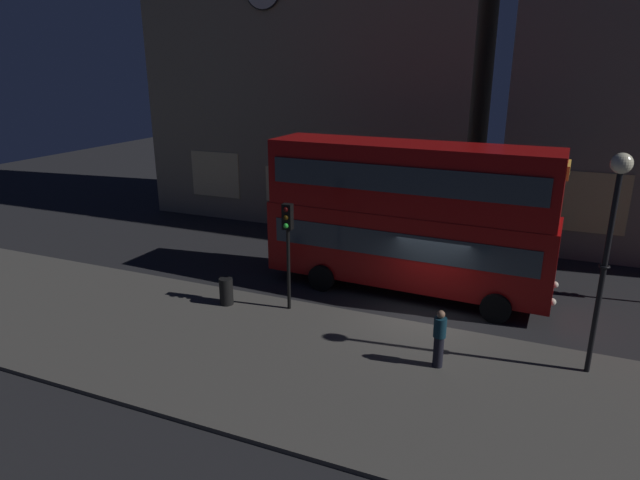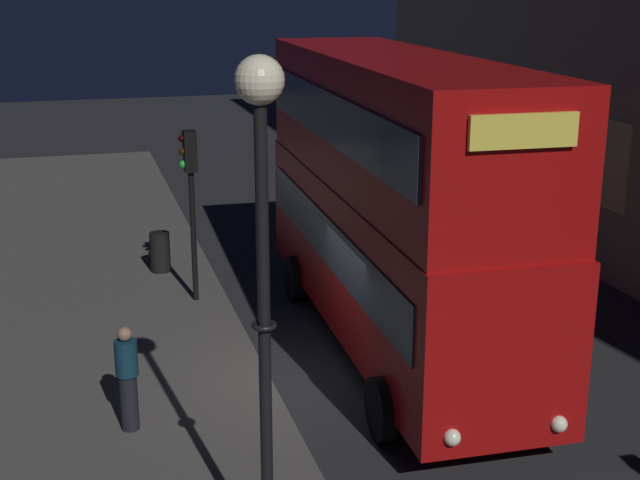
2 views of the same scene
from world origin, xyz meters
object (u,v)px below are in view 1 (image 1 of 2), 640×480
Objects in this scene: traffic_light_near_kerb at (288,234)px; double_decker_bus at (408,212)px; litter_bin at (226,291)px; pedestrian at (439,338)px; street_lamp at (613,217)px.

double_decker_bus is at bearing 44.47° from traffic_light_near_kerb.
litter_bin is at bearing -168.68° from traffic_light_near_kerb.
street_lamp is at bearing -87.01° from pedestrian.
pedestrian is 7.72m from litter_bin.
street_lamp reaches higher than traffic_light_near_kerb.
traffic_light_near_kerb is 5.99m from pedestrian.
street_lamp is 6.25× the size of litter_bin.
street_lamp is 5.34m from pedestrian.
traffic_light_near_kerb reaches higher than litter_bin.
street_lamp reaches higher than litter_bin.
pedestrian is 1.77× the size of litter_bin.
traffic_light_near_kerb is at bearing 177.15° from street_lamp.
double_decker_bus reaches higher than pedestrian.
double_decker_bus is 2.83× the size of traffic_light_near_kerb.
traffic_light_near_kerb reaches higher than pedestrian.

